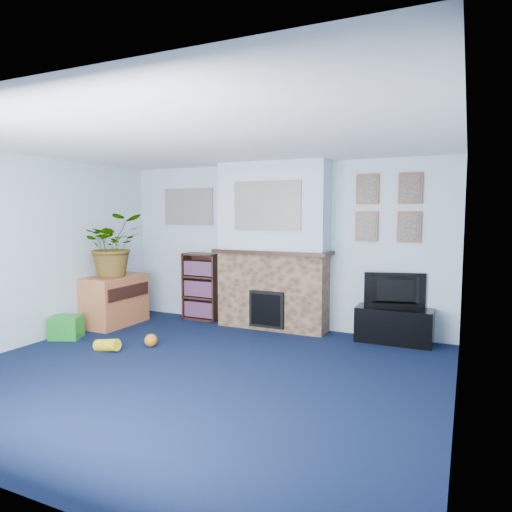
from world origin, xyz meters
The scene contains 25 objects.
floor centered at (0.00, 0.00, 0.00)m, with size 5.00×4.50×0.01m, color #0D1733.
ceiling centered at (0.00, 0.00, 2.40)m, with size 5.00×4.50×0.01m, color white.
wall_back centered at (0.00, 2.25, 1.20)m, with size 5.00×0.04×2.40m, color silver.
wall_left centered at (-2.50, 0.00, 1.20)m, with size 0.04×4.50×2.40m, color silver.
wall_right centered at (2.50, 0.00, 1.20)m, with size 0.04×4.50×2.40m, color silver.
chimney_breast centered at (0.00, 2.05, 1.18)m, with size 1.72×0.50×2.40m.
collage_main centered at (0.00, 1.84, 1.78)m, with size 1.00×0.03×0.68m, color gray.
collage_left centered at (-1.55, 2.23, 1.78)m, with size 0.90×0.03×0.58m, color gray.
portrait_tl centered at (1.30, 2.23, 2.00)m, with size 0.30×0.03×0.40m, color brown.
portrait_tr centered at (1.85, 2.23, 2.00)m, with size 0.30×0.03×0.40m, color brown.
portrait_bl centered at (1.30, 2.23, 1.50)m, with size 0.30×0.03×0.40m, color brown.
portrait_br centered at (1.85, 2.23, 1.50)m, with size 0.30×0.03×0.40m, color brown.
tv_stand centered at (1.72, 2.03, 0.22)m, with size 0.96×0.40×0.46m, color black.
television centered at (1.72, 2.05, 0.68)m, with size 0.78×0.10×0.45m, color black.
bookshelf centered at (-1.24, 2.11, 0.50)m, with size 0.58×0.28×1.05m.
sideboard centered at (-2.24, 1.24, 0.35)m, with size 0.53×0.96×0.74m, color #B7663A.
potted_plant centered at (-2.19, 1.19, 1.21)m, with size 0.84×0.73×0.93m, color #26661E.
mantel_clock centered at (-0.12, 2.00, 1.22)m, with size 0.11×0.06×0.15m, color gold.
mantel_candle centered at (0.37, 2.00, 1.23)m, with size 0.04×0.04×0.14m, color #B2BFC6.
mantel_teddy centered at (-0.58, 2.00, 1.22)m, with size 0.12×0.12×0.12m, color gray.
mantel_can centered at (0.76, 2.00, 1.21)m, with size 0.06×0.06×0.13m, color blue.
green_crate centered at (-2.30, 0.37, 0.14)m, with size 0.38×0.31×0.31m, color #198C26.
toy_ball centered at (-1.03, 0.54, 0.09)m, with size 0.16×0.16×0.16m, color orange.
toy_block centered at (-2.30, 1.00, 0.11)m, with size 0.16×0.16×0.20m, color blue.
toy_tube centered at (-1.40, 0.17, 0.07)m, with size 0.15×0.15×0.32m, color yellow.
Camera 1 is at (2.55, -3.99, 1.68)m, focal length 32.00 mm.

